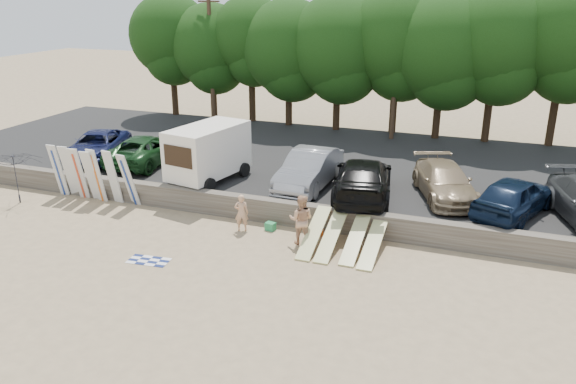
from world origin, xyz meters
name	(u,v)px	position (x,y,z in m)	size (l,w,h in m)	color
ground	(257,254)	(0.00, 0.00, 0.00)	(120.00, 120.00, 0.00)	tan
seawall	(285,213)	(0.00, 3.00, 0.50)	(44.00, 0.50, 1.00)	#6B6356
parking_lot	(334,166)	(0.00, 10.50, 0.35)	(44.00, 14.50, 0.70)	#282828
treeline	(379,43)	(0.67, 17.40, 6.17)	(33.52, 6.81, 9.36)	#382616
utility_poles	(396,59)	(2.00, 16.00, 5.43)	(25.80, 0.26, 9.00)	#473321
box_trailer	(208,151)	(-4.60, 5.09, 2.17)	(2.94, 4.42, 2.62)	white
car_0	(97,146)	(-11.81, 6.20, 1.42)	(2.40, 5.21, 1.45)	#131944
car_1	(147,149)	(-8.95, 6.52, 1.44)	(2.44, 5.30, 1.47)	#153A18
car_2	(309,169)	(0.09, 5.88, 1.54)	(1.78, 5.10, 1.68)	gray
car_3	(363,178)	(2.69, 5.41, 1.55)	(2.38, 5.85, 1.70)	black
car_4	(445,182)	(6.00, 6.60, 1.42)	(2.01, 4.94, 1.43)	#947D5E
car_5	(514,196)	(8.78, 5.42, 1.50)	(1.90, 4.71, 1.61)	black
surfboard_upright_0	(58,170)	(-11.09, 2.45, 1.28)	(0.50, 0.06, 2.60)	silver
surfboard_upright_1	(69,171)	(-10.50, 2.51, 1.27)	(0.50, 0.06, 2.60)	silver
surfboard_upright_2	(79,174)	(-9.88, 2.40, 1.27)	(0.50, 0.06, 2.60)	silver
surfboard_upright_3	(91,176)	(-9.15, 2.38, 1.25)	(0.50, 0.06, 2.60)	silver
surfboard_upright_4	(97,176)	(-8.87, 2.40, 1.28)	(0.50, 0.06, 2.60)	silver
surfboard_upright_5	(113,177)	(-8.08, 2.49, 1.28)	(0.50, 0.06, 2.60)	silver
surfboard_upright_6	(128,180)	(-7.20, 2.42, 1.26)	(0.50, 0.06, 2.60)	silver
surfboard_low_0	(314,232)	(1.78, 1.38, 0.55)	(0.56, 3.00, 0.07)	#CECC82
surfboard_low_1	(331,235)	(2.45, 1.40, 0.53)	(0.56, 3.00, 0.07)	#CECC82
surfboard_low_2	(356,238)	(3.36, 1.52, 0.51)	(0.56, 3.00, 0.07)	#CECC82
surfboard_low_3	(373,243)	(4.03, 1.45, 0.44)	(0.56, 3.00, 0.07)	#CECC82
beachgoer_a	(242,213)	(-1.40, 1.75, 0.77)	(0.56, 0.37, 1.54)	tan
beachgoer_b	(301,220)	(1.25, 1.42, 0.98)	(0.95, 0.74, 1.96)	tan
cooler	(270,226)	(-0.33, 2.18, 0.16)	(0.38, 0.30, 0.32)	#279051
gear_bag	(320,232)	(1.70, 2.40, 0.11)	(0.30, 0.25, 0.22)	#D65519
beach_towel	(149,261)	(-3.42, -1.89, 0.01)	(1.50, 1.50, 0.00)	white
beach_umbrella	(15,179)	(-12.24, 1.02, 1.18)	(2.57, 2.62, 2.36)	black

